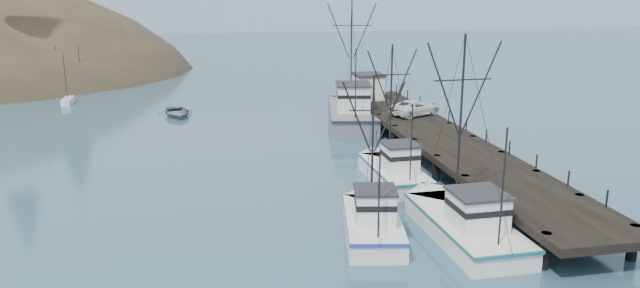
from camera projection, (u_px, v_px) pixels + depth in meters
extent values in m
plane|color=#2D4E64|center=(315.00, 255.00, 34.25)|extent=(400.00, 400.00, 0.00)
cube|color=black|center=(444.00, 140.00, 51.66)|extent=(6.00, 44.00, 0.50)
cylinder|color=black|center=(545.00, 251.00, 32.41)|extent=(0.56, 0.56, 2.00)
cylinder|color=black|center=(633.00, 243.00, 33.41)|extent=(0.56, 0.56, 2.00)
cylinder|color=black|center=(499.00, 216.00, 37.14)|extent=(0.56, 0.56, 2.00)
cylinder|color=black|center=(578.00, 210.00, 38.15)|extent=(0.56, 0.56, 2.00)
cylinder|color=black|center=(464.00, 189.00, 41.88)|extent=(0.56, 0.56, 2.00)
cylinder|color=black|center=(535.00, 185.00, 42.89)|extent=(0.56, 0.56, 2.00)
cylinder|color=black|center=(436.00, 168.00, 46.62)|extent=(0.56, 0.56, 2.00)
cylinder|color=black|center=(500.00, 164.00, 47.62)|extent=(0.56, 0.56, 2.00)
cylinder|color=black|center=(413.00, 151.00, 51.35)|extent=(0.56, 0.56, 2.00)
cylinder|color=black|center=(472.00, 147.00, 52.36)|extent=(0.56, 0.56, 2.00)
cylinder|color=black|center=(394.00, 136.00, 56.09)|extent=(0.56, 0.56, 2.00)
cylinder|color=black|center=(449.00, 134.00, 57.10)|extent=(0.56, 0.56, 2.00)
cylinder|color=black|center=(378.00, 124.00, 60.83)|extent=(0.56, 0.56, 2.00)
cylinder|color=black|center=(429.00, 122.00, 61.83)|extent=(0.56, 0.56, 2.00)
cylinder|color=black|center=(365.00, 114.00, 65.56)|extent=(0.56, 0.56, 2.00)
cylinder|color=black|center=(412.00, 112.00, 66.57)|extent=(0.56, 0.56, 2.00)
cylinder|color=black|center=(353.00, 105.00, 70.30)|extent=(0.56, 0.56, 2.00)
cylinder|color=black|center=(397.00, 103.00, 71.31)|extent=(0.56, 0.56, 2.00)
cube|color=#9EB2C6|center=(243.00, 28.00, 197.23)|extent=(360.00, 40.00, 26.00)
cube|color=silver|center=(84.00, 26.00, 201.77)|extent=(180.00, 25.00, 18.00)
cube|color=white|center=(68.00, 102.00, 75.65)|extent=(1.00, 3.50, 0.90)
cylinder|color=black|center=(65.00, 78.00, 74.91)|extent=(0.08, 0.08, 6.00)
cube|color=white|center=(56.00, 81.00, 91.12)|extent=(1.00, 3.50, 0.90)
cylinder|color=black|center=(54.00, 61.00, 90.38)|extent=(0.08, 0.08, 6.00)
cube|color=white|center=(56.00, 81.00, 91.07)|extent=(1.00, 3.50, 0.90)
cylinder|color=black|center=(54.00, 61.00, 90.33)|extent=(0.08, 0.08, 6.00)
cube|color=white|center=(60.00, 90.00, 83.85)|extent=(1.00, 3.50, 0.90)
cylinder|color=black|center=(57.00, 68.00, 83.11)|extent=(0.08, 0.08, 6.00)
cube|color=white|center=(53.00, 89.00, 84.14)|extent=(1.00, 3.50, 0.90)
cylinder|color=black|center=(51.00, 68.00, 83.40)|extent=(0.08, 0.08, 6.00)
cube|color=white|center=(82.00, 89.00, 84.46)|extent=(1.00, 3.50, 0.90)
cylinder|color=black|center=(80.00, 68.00, 83.72)|extent=(0.08, 0.08, 6.00)
cube|color=white|center=(14.00, 82.00, 90.50)|extent=(1.00, 3.50, 0.90)
cylinder|color=black|center=(12.00, 62.00, 89.76)|extent=(0.08, 0.08, 6.00)
cube|color=white|center=(54.00, 88.00, 85.44)|extent=(1.00, 3.50, 0.90)
cylinder|color=black|center=(52.00, 67.00, 84.70)|extent=(0.08, 0.08, 6.00)
cube|color=white|center=(466.00, 231.00, 36.35)|extent=(4.03, 9.97, 1.60)
cube|color=white|center=(433.00, 202.00, 41.02)|extent=(3.87, 3.87, 1.60)
cube|color=#1A5A6B|center=(466.00, 220.00, 36.17)|extent=(4.11, 10.22, 0.18)
cube|color=silver|center=(477.00, 211.00, 34.70)|extent=(2.75, 2.84, 1.90)
cube|color=#26262B|center=(479.00, 193.00, 34.44)|extent=(2.99, 3.09, 0.16)
cylinder|color=black|center=(460.00, 125.00, 36.24)|extent=(0.14, 0.14, 10.49)
cylinder|color=black|center=(503.00, 188.00, 31.75)|extent=(0.10, 0.10, 6.29)
cube|color=white|center=(373.00, 229.00, 36.64)|extent=(4.58, 8.26, 1.60)
cube|color=white|center=(367.00, 206.00, 40.42)|extent=(3.09, 3.09, 1.60)
cube|color=navy|center=(373.00, 218.00, 36.46)|extent=(4.68, 8.47, 0.18)
cube|color=silver|center=(375.00, 207.00, 35.23)|extent=(2.58, 2.58, 1.90)
cube|color=#26262B|center=(375.00, 190.00, 34.97)|extent=(2.81, 2.82, 0.16)
cylinder|color=black|center=(373.00, 144.00, 36.57)|extent=(0.14, 0.14, 8.10)
cylinder|color=black|center=(379.00, 194.00, 32.92)|extent=(0.10, 0.10, 4.86)
cube|color=white|center=(394.00, 177.00, 46.34)|extent=(3.34, 8.37, 1.60)
cube|color=white|center=(377.00, 161.00, 50.27)|extent=(3.20, 3.20, 1.60)
cube|color=#175A5C|center=(395.00, 168.00, 46.17)|extent=(3.41, 8.59, 0.18)
cube|color=silver|center=(400.00, 158.00, 44.89)|extent=(2.28, 2.38, 1.90)
cube|color=#26262B|center=(400.00, 144.00, 44.63)|extent=(2.48, 2.60, 0.16)
cylinder|color=black|center=(391.00, 104.00, 46.21)|extent=(0.14, 0.14, 8.89)
cylinder|color=black|center=(411.00, 142.00, 42.44)|extent=(0.10, 0.10, 5.33)
cube|color=slate|center=(352.00, 117.00, 65.01)|extent=(6.97, 13.82, 2.20)
cube|color=slate|center=(348.00, 105.00, 71.39)|extent=(4.50, 4.50, 2.20)
cube|color=black|center=(352.00, 108.00, 64.76)|extent=(7.13, 14.17, 0.18)
cube|color=silver|center=(353.00, 98.00, 62.76)|extent=(3.85, 4.26, 2.60)
cube|color=#26262B|center=(353.00, 84.00, 62.41)|extent=(4.18, 4.64, 0.16)
cylinder|color=black|center=(351.00, 52.00, 65.30)|extent=(0.14, 0.14, 10.95)
cylinder|color=black|center=(356.00, 84.00, 58.99)|extent=(0.10, 0.10, 6.57)
cube|color=silver|center=(369.00, 88.00, 68.07)|extent=(2.80, 3.00, 2.50)
cube|color=#26262B|center=(369.00, 75.00, 67.71)|extent=(3.00, 3.20, 0.30)
imported|color=silver|center=(415.00, 108.00, 59.95)|extent=(5.85, 4.42, 1.48)
imported|color=slate|center=(177.00, 116.00, 69.19)|extent=(4.79, 6.13, 1.16)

